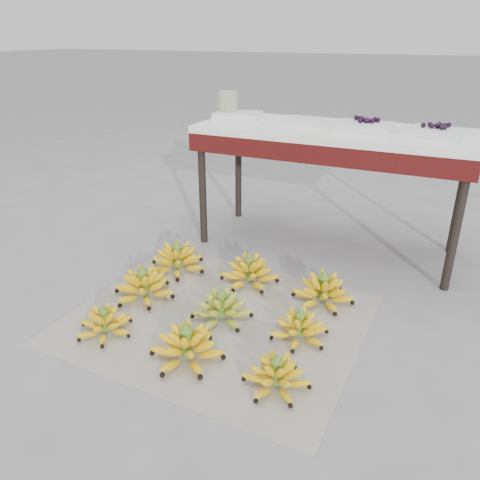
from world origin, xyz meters
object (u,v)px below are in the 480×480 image
at_px(bunch_front_left, 105,324).
at_px(vendor_table, 332,142).
at_px(bunch_back_center, 249,272).
at_px(bunch_back_right, 323,291).
at_px(tray_far_left, 238,116).
at_px(glass_jar, 228,105).
at_px(bunch_mid_left, 144,286).
at_px(tray_far_right, 436,132).
at_px(bunch_mid_right, 300,328).
at_px(bunch_front_right, 276,376).
at_px(bunch_front_center, 187,347).
at_px(tray_left, 305,121).
at_px(tray_right, 364,126).
at_px(newspaper_mat, 217,319).
at_px(bunch_back_left, 177,260).
at_px(bunch_mid_center, 222,309).

height_order(bunch_front_left, vendor_table, vendor_table).
bearing_deg(bunch_back_center, bunch_back_right, -5.23).
distance_m(tray_far_left, glass_jar, 0.10).
height_order(bunch_mid_left, tray_far_left, tray_far_left).
xyz_separation_m(bunch_back_center, tray_far_right, (0.74, 0.58, 0.66)).
bearing_deg(vendor_table, bunch_mid_right, -80.21).
xyz_separation_m(bunch_front_left, bunch_front_right, (0.77, 0.00, 0.00)).
xyz_separation_m(bunch_front_center, vendor_table, (0.18, 1.27, 0.56)).
bearing_deg(bunch_back_center, bunch_mid_left, -140.74).
xyz_separation_m(tray_far_left, tray_left, (0.41, 0.01, -0.00)).
bearing_deg(bunch_mid_left, tray_right, 54.25).
distance_m(bunch_front_right, tray_far_left, 1.64).
relative_size(bunch_back_right, glass_jar, 2.23).
bearing_deg(bunch_front_right, bunch_mid_left, 159.80).
height_order(newspaper_mat, tray_left, tray_left).
bearing_deg(bunch_back_right, bunch_mid_left, -143.76).
bearing_deg(bunch_front_left, tray_right, 79.76).
bearing_deg(tray_left, bunch_mid_right, -71.09).
xyz_separation_m(newspaper_mat, bunch_back_center, (-0.00, 0.36, 0.06)).
xyz_separation_m(bunch_mid_right, glass_jar, (-0.82, 0.99, 0.73)).
distance_m(newspaper_mat, bunch_mid_left, 0.41).
bearing_deg(tray_right, bunch_mid_left, -130.28).
xyz_separation_m(newspaper_mat, tray_left, (0.04, 0.99, 0.72)).
xyz_separation_m(bunch_back_left, tray_right, (0.79, 0.62, 0.66)).
relative_size(bunch_mid_center, tray_far_left, 0.99).
bearing_deg(tray_far_right, bunch_back_left, -151.71).
distance_m(bunch_front_left, bunch_mid_left, 0.32).
bearing_deg(bunch_back_center, bunch_back_left, -176.32).
xyz_separation_m(bunch_front_left, bunch_back_center, (0.37, 0.66, 0.01)).
height_order(bunch_front_right, vendor_table, vendor_table).
xyz_separation_m(bunch_front_center, bunch_back_center, (-0.03, 0.66, 0.00)).
xyz_separation_m(bunch_mid_center, tray_left, (0.02, 0.99, 0.66)).
height_order(bunch_mid_left, tray_far_right, tray_far_right).
xyz_separation_m(newspaper_mat, tray_far_left, (-0.37, 0.98, 0.72)).
bearing_deg(bunch_front_center, glass_jar, 117.08).
xyz_separation_m(bunch_front_right, bunch_mid_right, (-0.02, 0.32, 0.00)).
bearing_deg(bunch_front_left, bunch_mid_right, 43.96).
xyz_separation_m(bunch_back_right, tray_far_left, (-0.75, 0.65, 0.66)).
relative_size(bunch_back_left, tray_far_right, 1.33).
distance_m(newspaper_mat, bunch_front_left, 0.48).
bearing_deg(tray_far_left, tray_far_right, -2.56).
height_order(bunch_mid_left, tray_right, tray_right).
xyz_separation_m(bunch_back_left, glass_jar, (-0.03, 0.69, 0.71)).
xyz_separation_m(tray_right, tray_far_right, (0.35, -0.00, -0.00)).
xyz_separation_m(bunch_front_right, tray_left, (-0.35, 1.29, 0.67)).
distance_m(bunch_mid_center, bunch_mid_right, 0.36).
xyz_separation_m(bunch_front_right, bunch_back_right, (-0.01, 0.63, 0.01)).
height_order(bunch_front_right, bunch_back_left, bunch_back_left).
height_order(newspaper_mat, bunch_mid_center, bunch_mid_center).
height_order(bunch_front_left, bunch_back_center, bunch_back_center).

